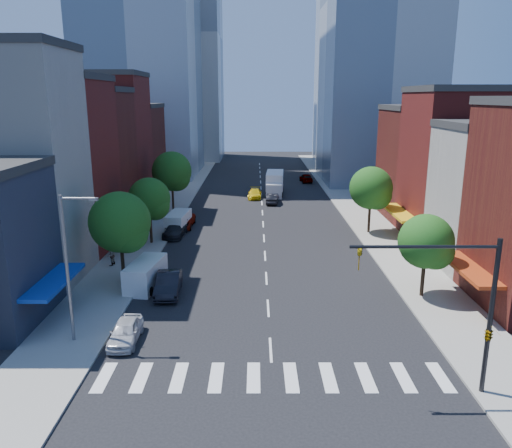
{
  "coord_description": "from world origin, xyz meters",
  "views": [
    {
      "loc": [
        -0.9,
        -26.76,
        14.54
      ],
      "look_at": [
        -0.86,
        10.56,
        5.0
      ],
      "focal_mm": 35.0,
      "sensor_mm": 36.0,
      "label": 1
    }
  ],
  "objects_px": {
    "cargo_van_near": "(145,275)",
    "traffic_car_oncoming": "(273,198)",
    "parked_car_front": "(125,331)",
    "box_truck": "(275,184)",
    "pedestrian_near": "(137,270)",
    "traffic_car_far": "(306,178)",
    "pedestrian_far": "(110,256)",
    "parked_car_rear": "(175,230)",
    "taxi": "(255,194)",
    "cargo_van_far": "(178,222)",
    "parked_car_third": "(182,221)",
    "parked_car_second": "(168,284)"
  },
  "relations": [
    {
      "from": "cargo_van_near",
      "to": "traffic_car_oncoming",
      "type": "relative_size",
      "value": 1.18
    },
    {
      "from": "parked_car_front",
      "to": "box_truck",
      "type": "bearing_deg",
      "value": 76.35
    },
    {
      "from": "parked_car_front",
      "to": "pedestrian_near",
      "type": "bearing_deg",
      "value": 98.38
    },
    {
      "from": "traffic_car_far",
      "to": "pedestrian_far",
      "type": "distance_m",
      "value": 49.89
    },
    {
      "from": "parked_car_rear",
      "to": "box_truck",
      "type": "bearing_deg",
      "value": 68.81
    },
    {
      "from": "taxi",
      "to": "box_truck",
      "type": "xyz_separation_m",
      "value": [
        3.04,
        2.9,
        0.9
      ]
    },
    {
      "from": "traffic_car_far",
      "to": "parked_car_rear",
      "type": "bearing_deg",
      "value": 57.97
    },
    {
      "from": "taxi",
      "to": "pedestrian_far",
      "type": "distance_m",
      "value": 33.25
    },
    {
      "from": "cargo_van_near",
      "to": "traffic_car_far",
      "type": "bearing_deg",
      "value": 78.5
    },
    {
      "from": "taxi",
      "to": "traffic_car_oncoming",
      "type": "bearing_deg",
      "value": -54.79
    },
    {
      "from": "cargo_van_near",
      "to": "cargo_van_far",
      "type": "xyz_separation_m",
      "value": [
        0.0,
        16.87,
        0.0
      ]
    },
    {
      "from": "parked_car_third",
      "to": "parked_car_rear",
      "type": "distance_m",
      "value": 3.85
    },
    {
      "from": "traffic_car_oncoming",
      "to": "pedestrian_near",
      "type": "relative_size",
      "value": 2.73
    },
    {
      "from": "cargo_van_near",
      "to": "taxi",
      "type": "height_order",
      "value": "cargo_van_near"
    },
    {
      "from": "taxi",
      "to": "traffic_car_far",
      "type": "height_order",
      "value": "traffic_car_far"
    },
    {
      "from": "parked_car_second",
      "to": "cargo_van_far",
      "type": "bearing_deg",
      "value": 93.03
    },
    {
      "from": "box_truck",
      "to": "taxi",
      "type": "bearing_deg",
      "value": -132.66
    },
    {
      "from": "traffic_car_oncoming",
      "to": "traffic_car_far",
      "type": "distance_m",
      "value": 19.17
    },
    {
      "from": "parked_car_second",
      "to": "parked_car_rear",
      "type": "xyz_separation_m",
      "value": [
        -2.0,
        16.12,
        -0.1
      ]
    },
    {
      "from": "taxi",
      "to": "traffic_car_oncoming",
      "type": "xyz_separation_m",
      "value": [
        2.5,
        -3.83,
        0.04
      ]
    },
    {
      "from": "traffic_car_oncoming",
      "to": "box_truck",
      "type": "distance_m",
      "value": 6.8
    },
    {
      "from": "parked_car_second",
      "to": "taxi",
      "type": "relative_size",
      "value": 1.04
    },
    {
      "from": "parked_car_second",
      "to": "cargo_van_near",
      "type": "bearing_deg",
      "value": 144.22
    },
    {
      "from": "parked_car_rear",
      "to": "pedestrian_near",
      "type": "distance_m",
      "value": 13.4
    },
    {
      "from": "parked_car_third",
      "to": "traffic_car_oncoming",
      "type": "xyz_separation_m",
      "value": [
        10.81,
        13.13,
        -0.03
      ]
    },
    {
      "from": "parked_car_rear",
      "to": "traffic_car_far",
      "type": "distance_m",
      "value": 39.13
    },
    {
      "from": "parked_car_third",
      "to": "box_truck",
      "type": "xyz_separation_m",
      "value": [
        11.35,
        19.85,
        0.83
      ]
    },
    {
      "from": "cargo_van_far",
      "to": "traffic_car_far",
      "type": "relative_size",
      "value": 1.17
    },
    {
      "from": "cargo_van_near",
      "to": "box_truck",
      "type": "xyz_separation_m",
      "value": [
        11.56,
        38.53,
        0.54
      ]
    },
    {
      "from": "cargo_van_far",
      "to": "taxi",
      "type": "xyz_separation_m",
      "value": [
        8.51,
        18.76,
        -0.36
      ]
    },
    {
      "from": "box_truck",
      "to": "traffic_car_far",
      "type": "bearing_deg",
      "value": 66.15
    },
    {
      "from": "parked_car_second",
      "to": "box_truck",
      "type": "relative_size",
      "value": 0.58
    },
    {
      "from": "pedestrian_far",
      "to": "parked_car_front",
      "type": "bearing_deg",
      "value": 31.16
    },
    {
      "from": "traffic_car_oncoming",
      "to": "box_truck",
      "type": "height_order",
      "value": "box_truck"
    },
    {
      "from": "cargo_van_near",
      "to": "box_truck",
      "type": "bearing_deg",
      "value": 81.11
    },
    {
      "from": "traffic_car_far",
      "to": "pedestrian_near",
      "type": "bearing_deg",
      "value": 63.58
    },
    {
      "from": "cargo_van_far",
      "to": "traffic_car_far",
      "type": "height_order",
      "value": "cargo_van_far"
    },
    {
      "from": "parked_car_front",
      "to": "traffic_car_oncoming",
      "type": "height_order",
      "value": "traffic_car_oncoming"
    },
    {
      "from": "parked_car_front",
      "to": "parked_car_rear",
      "type": "distance_m",
      "value": 23.81
    },
    {
      "from": "parked_car_rear",
      "to": "cargo_van_near",
      "type": "xyz_separation_m",
      "value": [
        -0.02,
        -14.83,
        0.34
      ]
    },
    {
      "from": "box_truck",
      "to": "pedestrian_far",
      "type": "bearing_deg",
      "value": -111.22
    },
    {
      "from": "traffic_car_far",
      "to": "box_truck",
      "type": "bearing_deg",
      "value": 56.88
    },
    {
      "from": "cargo_van_near",
      "to": "traffic_car_far",
      "type": "distance_m",
      "value": 52.83
    },
    {
      "from": "pedestrian_near",
      "to": "parked_car_front",
      "type": "bearing_deg",
      "value": -177.71
    },
    {
      "from": "cargo_van_near",
      "to": "parked_car_second",
      "type": "bearing_deg",
      "value": -24.67
    },
    {
      "from": "parked_car_front",
      "to": "cargo_van_far",
      "type": "distance_m",
      "value": 25.85
    },
    {
      "from": "cargo_van_near",
      "to": "traffic_car_oncoming",
      "type": "distance_m",
      "value": 33.66
    },
    {
      "from": "parked_car_front",
      "to": "cargo_van_near",
      "type": "relative_size",
      "value": 0.78
    },
    {
      "from": "parked_car_third",
      "to": "pedestrian_far",
      "type": "height_order",
      "value": "pedestrian_far"
    },
    {
      "from": "traffic_car_far",
      "to": "box_truck",
      "type": "xyz_separation_m",
      "value": [
        -5.92,
        -11.33,
        0.84
      ]
    }
  ]
}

